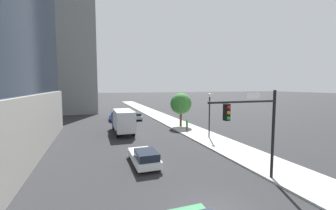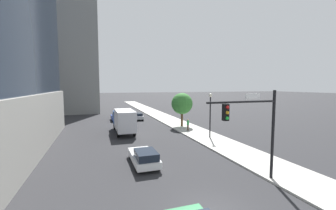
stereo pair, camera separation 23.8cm
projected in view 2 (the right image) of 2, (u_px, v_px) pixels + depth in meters
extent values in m
cube|color=#B2AFA8|center=(190.00, 129.00, 32.53)|extent=(4.33, 120.00, 0.15)
cube|color=gray|center=(68.00, 42.00, 54.54)|extent=(14.08, 15.97, 34.87)
cube|color=red|center=(85.00, 20.00, 50.95)|extent=(0.90, 0.90, 43.92)
cylinder|color=black|center=(273.00, 135.00, 14.92)|extent=(0.20, 0.20, 6.11)
cylinder|color=black|center=(242.00, 102.00, 13.91)|extent=(5.12, 0.14, 0.14)
cube|color=black|center=(226.00, 112.00, 13.57)|extent=(0.32, 0.36, 1.05)
sphere|color=red|center=(227.00, 107.00, 13.36)|extent=(0.22, 0.22, 0.22)
sphere|color=orange|center=(227.00, 113.00, 13.39)|extent=(0.22, 0.22, 0.22)
sphere|color=green|center=(227.00, 118.00, 13.42)|extent=(0.22, 0.22, 0.22)
cube|color=white|center=(253.00, 96.00, 14.12)|extent=(1.10, 0.04, 0.36)
cylinder|color=black|center=(210.00, 117.00, 26.95)|extent=(0.16, 0.16, 5.06)
sphere|color=silver|center=(210.00, 95.00, 26.71)|extent=(0.44, 0.44, 0.44)
cylinder|color=brown|center=(182.00, 119.00, 34.71)|extent=(0.36, 0.36, 2.32)
sphere|color=#387F33|center=(182.00, 104.00, 34.50)|extent=(3.37, 3.37, 3.37)
cube|color=#233D9E|center=(116.00, 117.00, 41.08)|extent=(1.83, 4.25, 0.67)
cube|color=#19212D|center=(117.00, 114.00, 40.60)|extent=(1.53, 2.02, 0.57)
cylinder|color=black|center=(111.00, 118.00, 42.21)|extent=(0.22, 0.61, 0.61)
cylinder|color=black|center=(120.00, 118.00, 42.72)|extent=(0.22, 0.61, 0.61)
cylinder|color=black|center=(113.00, 120.00, 39.48)|extent=(0.22, 0.61, 0.61)
cylinder|color=black|center=(122.00, 120.00, 39.99)|extent=(0.22, 0.61, 0.61)
cube|color=silver|center=(143.00, 158.00, 18.22)|extent=(1.90, 4.71, 0.56)
cube|color=#19212D|center=(146.00, 155.00, 17.18)|extent=(1.59, 2.35, 0.58)
cylinder|color=black|center=(130.00, 155.00, 19.49)|extent=(0.22, 0.66, 0.66)
cylinder|color=black|center=(149.00, 154.00, 20.02)|extent=(0.22, 0.66, 0.66)
cylinder|color=black|center=(137.00, 168.00, 16.46)|extent=(0.22, 0.66, 0.66)
cylinder|color=black|center=(158.00, 166.00, 16.99)|extent=(0.22, 0.66, 0.66)
cube|color=#B7B7BC|center=(137.00, 117.00, 42.41)|extent=(1.83, 4.61, 0.57)
cube|color=#19212D|center=(138.00, 114.00, 41.70)|extent=(1.54, 2.16, 0.47)
cylinder|color=black|center=(132.00, 117.00, 43.65)|extent=(0.22, 0.68, 0.68)
cylinder|color=black|center=(140.00, 116.00, 44.16)|extent=(0.22, 0.68, 0.68)
cylinder|color=black|center=(134.00, 119.00, 40.69)|extent=(0.22, 0.68, 0.68)
cylinder|color=black|center=(143.00, 119.00, 41.20)|extent=(0.22, 0.68, 0.68)
cube|color=#1E4799|center=(121.00, 118.00, 33.00)|extent=(2.33, 2.18, 2.12)
cube|color=silver|center=(125.00, 120.00, 29.23)|extent=(2.33, 5.45, 2.65)
cylinder|color=black|center=(115.00, 126.00, 32.78)|extent=(0.30, 1.04, 1.04)
cylinder|color=black|center=(128.00, 125.00, 33.43)|extent=(0.30, 1.04, 1.04)
cylinder|color=black|center=(118.00, 133.00, 27.75)|extent=(0.30, 1.04, 1.04)
cylinder|color=black|center=(134.00, 132.00, 28.40)|extent=(0.30, 1.04, 1.04)
cylinder|color=brown|center=(188.00, 128.00, 31.18)|extent=(0.28, 0.28, 0.82)
cylinder|color=green|center=(188.00, 123.00, 31.12)|extent=(0.34, 0.34, 0.64)
sphere|color=tan|center=(188.00, 120.00, 31.08)|extent=(0.22, 0.22, 0.22)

